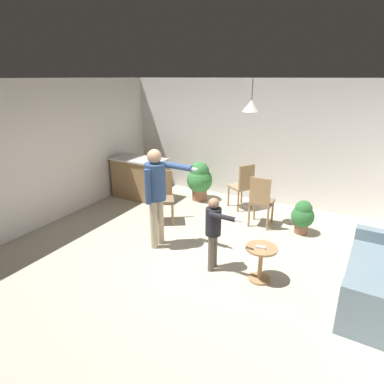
{
  "coord_description": "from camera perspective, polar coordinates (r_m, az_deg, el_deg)",
  "views": [
    {
      "loc": [
        2.04,
        -3.82,
        2.72
      ],
      "look_at": [
        -0.22,
        0.43,
        1.0
      ],
      "focal_mm": 30.21,
      "sensor_mm": 36.0,
      "label": 1
    }
  ],
  "objects": [
    {
      "name": "potted_plant_corner",
      "position": [
        7.42,
        1.35,
        2.27
      ],
      "size": [
        0.59,
        0.59,
        0.9
      ],
      "color": "brown",
      "rests_on": "ground"
    },
    {
      "name": "person_adult",
      "position": [
        5.21,
        -6.32,
        0.69
      ],
      "size": [
        0.84,
        0.48,
        1.67
      ],
      "rotation": [
        0.0,
        0.0,
        -1.63
      ],
      "color": "tan",
      "rests_on": "ground"
    },
    {
      "name": "side_table_by_couch",
      "position": [
        4.68,
        12.04,
        -11.57
      ],
      "size": [
        0.44,
        0.44,
        0.52
      ],
      "color": "#99754C",
      "rests_on": "ground"
    },
    {
      "name": "dining_chair_near_wall",
      "position": [
        6.19,
        12.07,
        -1.33
      ],
      "size": [
        0.43,
        0.43,
        1.0
      ],
      "rotation": [
        0.0,
        0.0,
        0.02
      ],
      "color": "#99754C",
      "rests_on": "ground"
    },
    {
      "name": "wall_left",
      "position": [
        6.63,
        -25.44,
        5.84
      ],
      "size": [
        0.1,
        6.4,
        2.7
      ],
      "primitive_type": "cube",
      "color": "silver",
      "rests_on": "ground"
    },
    {
      "name": "ground",
      "position": [
        5.11,
        -0.07,
        -12.46
      ],
      "size": [
        7.68,
        7.68,
        0.0
      ],
      "primitive_type": "plane",
      "color": "#B2A893"
    },
    {
      "name": "potted_plant_by_wall",
      "position": [
        6.2,
        18.96,
        -3.95
      ],
      "size": [
        0.41,
        0.41,
        0.63
      ],
      "color": "brown",
      "rests_on": "ground"
    },
    {
      "name": "spare_remote_on_table",
      "position": [
        4.54,
        11.99,
        -9.54
      ],
      "size": [
        0.13,
        0.06,
        0.04
      ],
      "primitive_type": "cube",
      "rotation": [
        0.0,
        0.0,
        1.73
      ],
      "color": "white",
      "rests_on": "side_table_by_couch"
    },
    {
      "name": "person_child",
      "position": [
        4.65,
        3.89,
        -6.06
      ],
      "size": [
        0.58,
        0.35,
        1.13
      ],
      "rotation": [
        0.0,
        0.0,
        -1.62
      ],
      "color": "#60564C",
      "rests_on": "ground"
    },
    {
      "name": "dining_chair_centre_back",
      "position": [
        6.98,
        8.96,
        1.3
      ],
      "size": [
        0.58,
        0.58,
        1.0
      ],
      "rotation": [
        0.0,
        0.0,
        0.99
      ],
      "color": "#99754C",
      "rests_on": "ground"
    },
    {
      "name": "dining_chair_by_counter",
      "position": [
        6.33,
        -5.18,
        -0.49
      ],
      "size": [
        0.58,
        0.58,
        1.0
      ],
      "rotation": [
        0.0,
        0.0,
        3.72
      ],
      "color": "#99754C",
      "rests_on": "ground"
    },
    {
      "name": "kitchen_counter",
      "position": [
        7.68,
        -9.25,
        2.45
      ],
      "size": [
        1.26,
        0.66,
        0.95
      ],
      "color": "#99754C",
      "rests_on": "ground"
    },
    {
      "name": "wall_back",
      "position": [
        7.44,
        11.74,
        8.67
      ],
      "size": [
        6.4,
        0.1,
        2.7
      ],
      "primitive_type": "cube",
      "color": "silver",
      "rests_on": "ground"
    },
    {
      "name": "ceiling_light_pendant",
      "position": [
        5.85,
        10.45,
        14.77
      ],
      "size": [
        0.32,
        0.32,
        0.55
      ],
      "color": "silver"
    }
  ]
}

